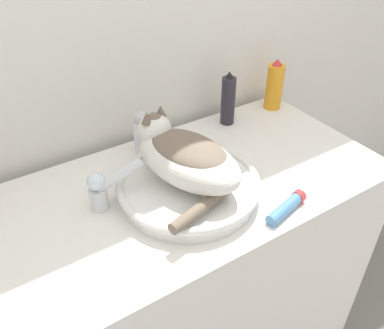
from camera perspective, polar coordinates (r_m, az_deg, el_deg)
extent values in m
cube|color=silver|center=(1.17, -10.61, 18.23)|extent=(8.00, 0.05, 2.40)
cube|color=white|center=(1.38, -1.27, -17.34)|extent=(1.13, 0.54, 0.87)
cylinder|color=silver|center=(1.02, -0.35, -3.34)|extent=(0.34, 0.34, 0.04)
torus|color=silver|center=(1.01, -0.35, -2.42)|extent=(0.36, 0.36, 0.02)
ellipsoid|color=silver|center=(0.97, -0.37, 0.62)|extent=(0.23, 0.32, 0.11)
ellipsoid|color=#6B5B4C|center=(0.95, -0.37, 2.13)|extent=(0.18, 0.25, 0.05)
sphere|color=silver|center=(1.02, -5.26, 4.85)|extent=(0.09, 0.09, 0.09)
sphere|color=#6B5B4C|center=(1.01, -5.33, 5.99)|extent=(0.05, 0.05, 0.05)
cone|color=#6B5B4C|center=(1.01, -4.43, 7.53)|extent=(0.03, 0.03, 0.03)
cone|color=#6B5B4C|center=(0.99, -6.39, 6.54)|extent=(0.03, 0.03, 0.03)
cylinder|color=#6B5B4C|center=(0.90, 1.39, -6.07)|extent=(0.19, 0.07, 0.03)
cylinder|color=silver|center=(1.01, -12.91, -4.68)|extent=(0.04, 0.04, 0.06)
cylinder|color=silver|center=(0.97, -10.23, -1.54)|extent=(0.12, 0.06, 0.08)
sphere|color=silver|center=(0.97, -13.31, -2.37)|extent=(0.04, 0.04, 0.04)
cylinder|color=silver|center=(1.18, -7.04, 3.89)|extent=(0.05, 0.05, 0.10)
sphere|color=#B7B7BC|center=(1.15, -7.26, 6.40)|extent=(0.04, 0.04, 0.04)
cylinder|color=orange|center=(1.42, 11.47, 10.63)|extent=(0.06, 0.06, 0.15)
cone|color=red|center=(1.39, 11.91, 13.89)|extent=(0.03, 0.03, 0.02)
cylinder|color=#28232D|center=(1.30, 5.08, 8.87)|extent=(0.04, 0.04, 0.16)
cone|color=black|center=(1.27, 5.29, 12.45)|extent=(0.03, 0.03, 0.02)
cylinder|color=#4C7FB2|center=(1.00, 12.77, -6.20)|extent=(0.12, 0.06, 0.03)
cylinder|color=red|center=(1.04, 14.72, -4.39)|extent=(0.03, 0.04, 0.03)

